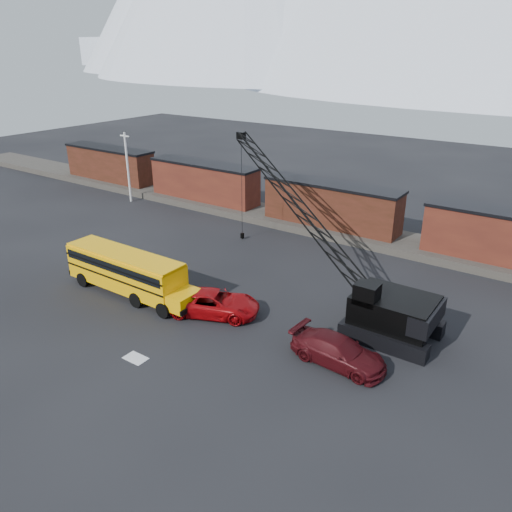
{
  "coord_description": "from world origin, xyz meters",
  "views": [
    {
      "loc": [
        20.3,
        -20.23,
        16.93
      ],
      "look_at": [
        1.58,
        6.88,
        3.0
      ],
      "focal_mm": 35.0,
      "sensor_mm": 36.0,
      "label": 1
    }
  ],
  "objects": [
    {
      "name": "boxcar_east_near",
      "position": [
        16.0,
        22.0,
        2.76
      ],
      "size": [
        13.7,
        3.1,
        4.17
      ],
      "color": "#451B13",
      "rests_on": "gravel_berm"
    },
    {
      "name": "maroon_suv",
      "position": [
        10.48,
        2.28,
        0.83
      ],
      "size": [
        5.82,
        2.65,
        1.65
      ],
      "primitive_type": "imported",
      "rotation": [
        0.0,
        0.0,
        1.51
      ],
      "color": "#430C10",
      "rests_on": "ground"
    },
    {
      "name": "gravel_berm",
      "position": [
        0.0,
        22.0,
        0.35
      ],
      "size": [
        120.0,
        5.0,
        0.7
      ],
      "primitive_type": "cube",
      "color": "#4C463E",
      "rests_on": "ground"
    },
    {
      "name": "school_bus",
      "position": [
        -5.98,
        1.56,
        1.79
      ],
      "size": [
        11.65,
        2.65,
        3.19
      ],
      "color": "#FCB005",
      "rests_on": "ground"
    },
    {
      "name": "boxcar_west_near",
      "position": [
        -16.0,
        22.0,
        2.76
      ],
      "size": [
        13.7,
        3.1,
        4.17
      ],
      "color": "#451B13",
      "rests_on": "gravel_berm"
    },
    {
      "name": "ground",
      "position": [
        0.0,
        0.0,
        0.0
      ],
      "size": [
        160.0,
        160.0,
        0.0
      ],
      "primitive_type": "plane",
      "color": "black",
      "rests_on": "ground"
    },
    {
      "name": "boxcar_mid",
      "position": [
        0.0,
        22.0,
        2.76
      ],
      "size": [
        13.7,
        3.1,
        4.17
      ],
      "color": "#512216",
      "rests_on": "gravel_berm"
    },
    {
      "name": "utility_pole",
      "position": [
        -24.0,
        18.0,
        4.15
      ],
      "size": [
        1.4,
        0.24,
        8.0
      ],
      "color": "silver",
      "rests_on": "ground"
    },
    {
      "name": "red_pickup",
      "position": [
        1.02,
        2.74,
        0.85
      ],
      "size": [
        6.73,
        4.98,
        1.7
      ],
      "primitive_type": "imported",
      "rotation": [
        0.0,
        0.0,
        1.97
      ],
      "color": "#AA080C",
      "rests_on": "ground"
    },
    {
      "name": "snow_patch",
      "position": [
        0.5,
        -4.0,
        0.01
      ],
      "size": [
        1.4,
        0.9,
        0.02
      ],
      "primitive_type": "cube",
      "color": "silver",
      "rests_on": "ground"
    },
    {
      "name": "boxcar_west_far",
      "position": [
        -32.0,
        22.0,
        2.76
      ],
      "size": [
        13.7,
        3.1,
        4.17
      ],
      "color": "#512216",
      "rests_on": "gravel_berm"
    },
    {
      "name": "crawler_crane",
      "position": [
        2.33,
        11.11,
        5.97
      ],
      "size": [
        21.08,
        11.1,
        10.19
      ],
      "color": "black",
      "rests_on": "ground"
    }
  ]
}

